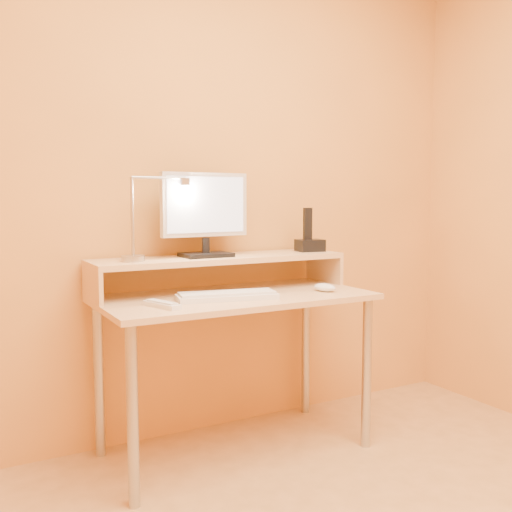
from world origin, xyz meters
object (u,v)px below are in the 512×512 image
monitor_panel (205,205)px  mouse (325,287)px  remote_control (162,305)px  phone_dock (310,245)px  keyboard (227,297)px  lamp_base (133,258)px

monitor_panel → mouse: 0.67m
mouse → monitor_panel: bearing=129.4°
remote_control → phone_dock: bearing=-0.9°
keyboard → mouse: size_ratio=3.80×
phone_dock → keyboard: size_ratio=0.30×
monitor_panel → phone_dock: bearing=-4.3°
keyboard → mouse: bearing=7.7°
lamp_base → phone_dock: 0.93m
phone_dock → remote_control: size_ratio=0.71×
phone_dock → keyboard: 0.65m
remote_control → lamp_base: bearing=80.3°
mouse → remote_control: mouse is taller
phone_dock → mouse: bearing=-102.7°
lamp_base → phone_dock: (0.93, 0.03, 0.02)m
keyboard → remote_control: bearing=-161.2°
monitor_panel → phone_dock: monitor_panel is taller
remote_control → mouse: bearing=-17.8°
monitor_panel → remote_control: monitor_panel is taller
monitor_panel → mouse: monitor_panel is taller
lamp_base → phone_dock: bearing=1.9°
phone_dock → mouse: 0.33m
keyboard → remote_control: size_ratio=2.32×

